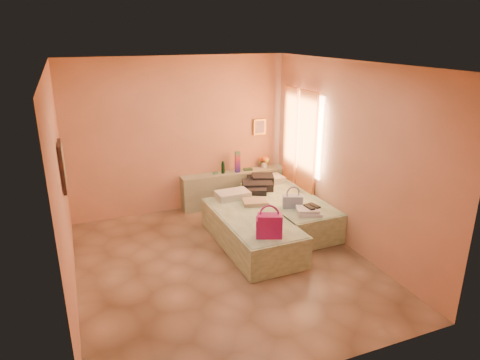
% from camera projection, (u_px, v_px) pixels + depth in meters
% --- Properties ---
extents(ground, '(4.50, 4.50, 0.00)m').
position_uv_depth(ground, '(224.00, 264.00, 6.17)').
color(ground, tan).
rests_on(ground, ground).
extents(room_walls, '(4.02, 4.51, 2.81)m').
position_uv_depth(room_walls, '(222.00, 134.00, 6.15)').
color(room_walls, '#E89D7C').
rests_on(room_walls, ground).
extents(headboard_ledge, '(2.05, 0.30, 0.65)m').
position_uv_depth(headboard_ledge, '(234.00, 188.00, 8.24)').
color(headboard_ledge, '#A0AD8E').
rests_on(headboard_ledge, ground).
extents(bed_left, '(0.95, 2.02, 0.50)m').
position_uv_depth(bed_left, '(251.00, 231.00, 6.65)').
color(bed_left, beige).
rests_on(bed_left, ground).
extents(bed_right, '(0.95, 2.02, 0.50)m').
position_uv_depth(bed_right, '(288.00, 211.00, 7.38)').
color(bed_right, beige).
rests_on(bed_right, ground).
extents(water_bottle, '(0.08, 0.08, 0.22)m').
position_uv_depth(water_bottle, '(223.00, 168.00, 8.02)').
color(water_bottle, '#163E21').
rests_on(water_bottle, headboard_ledge).
extents(rainbow_box, '(0.10, 0.10, 0.40)m').
position_uv_depth(rainbow_box, '(237.00, 162.00, 8.06)').
color(rainbow_box, '#B01570').
rests_on(rainbow_box, headboard_ledge).
extents(small_dish, '(0.12, 0.12, 0.03)m').
position_uv_depth(small_dish, '(216.00, 173.00, 8.02)').
color(small_dish, '#51956C').
rests_on(small_dish, headboard_ledge).
extents(green_book, '(0.18, 0.13, 0.03)m').
position_uv_depth(green_book, '(248.00, 169.00, 8.24)').
color(green_book, '#25462D').
rests_on(green_book, headboard_ledge).
extents(flower_vase, '(0.25, 0.25, 0.27)m').
position_uv_depth(flower_vase, '(264.00, 161.00, 8.34)').
color(flower_vase, silver).
rests_on(flower_vase, headboard_ledge).
extents(magenta_handbag, '(0.40, 0.32, 0.33)m').
position_uv_depth(magenta_handbag, '(269.00, 225.00, 5.85)').
color(magenta_handbag, '#B01570').
rests_on(magenta_handbag, bed_left).
extents(khaki_garment, '(0.44, 0.38, 0.07)m').
position_uv_depth(khaki_garment, '(255.00, 202.00, 7.00)').
color(khaki_garment, tan).
rests_on(khaki_garment, bed_left).
extents(clothes_pile, '(0.75, 0.75, 0.17)m').
position_uv_depth(clothes_pile, '(260.00, 184.00, 7.68)').
color(clothes_pile, black).
rests_on(clothes_pile, bed_right).
extents(blue_handbag, '(0.34, 0.24, 0.20)m').
position_uv_depth(blue_handbag, '(293.00, 202.00, 6.84)').
color(blue_handbag, '#3D5493').
rests_on(blue_handbag, bed_right).
extents(towel_stack, '(0.44, 0.41, 0.10)m').
position_uv_depth(towel_stack, '(309.00, 211.00, 6.60)').
color(towel_stack, silver).
rests_on(towel_stack, bed_right).
extents(sandal_pair, '(0.18, 0.23, 0.02)m').
position_uv_depth(sandal_pair, '(312.00, 206.00, 6.63)').
color(sandal_pair, black).
rests_on(sandal_pair, towel_stack).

